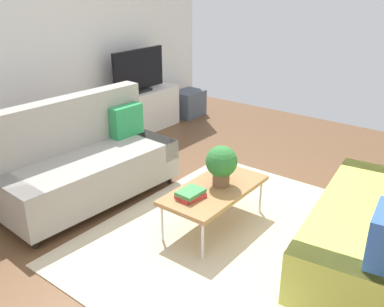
{
  "coord_description": "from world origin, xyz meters",
  "views": [
    {
      "loc": [
        -3.0,
        -2.07,
        2.28
      ],
      "look_at": [
        0.06,
        0.31,
        0.65
      ],
      "focal_mm": 39.77,
      "sensor_mm": 36.0,
      "label": 1
    }
  ],
  "objects_px": {
    "couch_beige": "(85,162)",
    "vase_0": "(107,93)",
    "storage_trunk": "(189,103)",
    "potted_plant": "(221,163)",
    "tv": "(139,71)",
    "coffee_table": "(215,190)",
    "tv_console": "(140,112)",
    "couch_green": "(380,222)",
    "bottle_0": "(128,90)",
    "table_book_0": "(191,196)",
    "vase_1": "(117,91)"
  },
  "relations": [
    {
      "from": "couch_beige",
      "to": "vase_0",
      "type": "height_order",
      "value": "couch_beige"
    },
    {
      "from": "storage_trunk",
      "to": "potted_plant",
      "type": "xyz_separation_m",
      "value": [
        -2.56,
        -2.41,
        0.43
      ]
    },
    {
      "from": "tv",
      "to": "vase_0",
      "type": "height_order",
      "value": "tv"
    },
    {
      "from": "coffee_table",
      "to": "tv_console",
      "type": "relative_size",
      "value": 0.79
    },
    {
      "from": "coffee_table",
      "to": "tv_console",
      "type": "height_order",
      "value": "tv_console"
    },
    {
      "from": "couch_beige",
      "to": "vase_0",
      "type": "bearing_deg",
      "value": -136.69
    },
    {
      "from": "couch_green",
      "to": "tv_console",
      "type": "distance_m",
      "value": 4.12
    },
    {
      "from": "tv_console",
      "to": "storage_trunk",
      "type": "height_order",
      "value": "tv_console"
    },
    {
      "from": "bottle_0",
      "to": "coffee_table",
      "type": "bearing_deg",
      "value": -117.74
    },
    {
      "from": "tv_console",
      "to": "vase_0",
      "type": "distance_m",
      "value": 0.71
    },
    {
      "from": "couch_green",
      "to": "bottle_0",
      "type": "distance_m",
      "value": 4.02
    },
    {
      "from": "storage_trunk",
      "to": "table_book_0",
      "type": "xyz_separation_m",
      "value": [
        -2.94,
        -2.34,
        0.22
      ]
    },
    {
      "from": "couch_green",
      "to": "storage_trunk",
      "type": "bearing_deg",
      "value": 51.35
    },
    {
      "from": "potted_plant",
      "to": "table_book_0",
      "type": "bearing_deg",
      "value": 168.72
    },
    {
      "from": "couch_beige",
      "to": "table_book_0",
      "type": "bearing_deg",
      "value": 97.11
    },
    {
      "from": "vase_1",
      "to": "tv",
      "type": "bearing_deg",
      "value": -9.96
    },
    {
      "from": "couch_beige",
      "to": "couch_green",
      "type": "distance_m",
      "value": 2.92
    },
    {
      "from": "potted_plant",
      "to": "table_book_0",
      "type": "relative_size",
      "value": 1.66
    },
    {
      "from": "couch_beige",
      "to": "potted_plant",
      "type": "distance_m",
      "value": 1.52
    },
    {
      "from": "couch_green",
      "to": "storage_trunk",
      "type": "distance_m",
      "value": 4.49
    },
    {
      "from": "coffee_table",
      "to": "tv",
      "type": "distance_m",
      "value": 2.97
    },
    {
      "from": "potted_plant",
      "to": "couch_green",
      "type": "bearing_deg",
      "value": -81.51
    },
    {
      "from": "couch_beige",
      "to": "bottle_0",
      "type": "relative_size",
      "value": 12.74
    },
    {
      "from": "tv_console",
      "to": "potted_plant",
      "type": "distance_m",
      "value": 2.92
    },
    {
      "from": "couch_green",
      "to": "tv",
      "type": "relative_size",
      "value": 1.99
    },
    {
      "from": "couch_green",
      "to": "bottle_0",
      "type": "relative_size",
      "value": 13.03
    },
    {
      "from": "couch_beige",
      "to": "vase_0",
      "type": "distance_m",
      "value": 1.78
    },
    {
      "from": "couch_green",
      "to": "table_book_0",
      "type": "distance_m",
      "value": 1.6
    },
    {
      "from": "vase_1",
      "to": "bottle_0",
      "type": "relative_size",
      "value": 1.17
    },
    {
      "from": "tv",
      "to": "bottle_0",
      "type": "height_order",
      "value": "tv"
    },
    {
      "from": "table_book_0",
      "to": "vase_1",
      "type": "bearing_deg",
      "value": 59.99
    },
    {
      "from": "storage_trunk",
      "to": "bottle_0",
      "type": "relative_size",
      "value": 3.41
    },
    {
      "from": "storage_trunk",
      "to": "vase_0",
      "type": "xyz_separation_m",
      "value": [
        -1.68,
        0.15,
        0.5
      ]
    },
    {
      "from": "tv",
      "to": "couch_beige",
      "type": "bearing_deg",
      "value": -151.16
    },
    {
      "from": "tv",
      "to": "potted_plant",
      "type": "distance_m",
      "value": 2.9
    },
    {
      "from": "couch_green",
      "to": "storage_trunk",
      "type": "height_order",
      "value": "couch_green"
    },
    {
      "from": "tv_console",
      "to": "vase_1",
      "type": "relative_size",
      "value": 7.84
    },
    {
      "from": "potted_plant",
      "to": "table_book_0",
      "type": "distance_m",
      "value": 0.44
    },
    {
      "from": "tv_console",
      "to": "tv",
      "type": "bearing_deg",
      "value": -90.0
    },
    {
      "from": "couch_green",
      "to": "coffee_table",
      "type": "relative_size",
      "value": 1.81
    },
    {
      "from": "vase_1",
      "to": "bottle_0",
      "type": "height_order",
      "value": "vase_1"
    },
    {
      "from": "couch_green",
      "to": "vase_0",
      "type": "height_order",
      "value": "couch_green"
    },
    {
      "from": "tv",
      "to": "vase_1",
      "type": "height_order",
      "value": "tv"
    },
    {
      "from": "vase_0",
      "to": "vase_1",
      "type": "bearing_deg",
      "value": 0.0
    },
    {
      "from": "tv",
      "to": "table_book_0",
      "type": "relative_size",
      "value": 4.17
    },
    {
      "from": "tv",
      "to": "vase_1",
      "type": "bearing_deg",
      "value": 170.04
    },
    {
      "from": "couch_beige",
      "to": "coffee_table",
      "type": "xyz_separation_m",
      "value": [
        0.38,
        -1.42,
        -0.05
      ]
    },
    {
      "from": "tv_console",
      "to": "vase_0",
      "type": "height_order",
      "value": "vase_0"
    },
    {
      "from": "potted_plant",
      "to": "table_book_0",
      "type": "xyz_separation_m",
      "value": [
        -0.38,
        0.08,
        -0.21
      ]
    },
    {
      "from": "tv_console",
      "to": "storage_trunk",
      "type": "bearing_deg",
      "value": -5.19
    }
  ]
}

